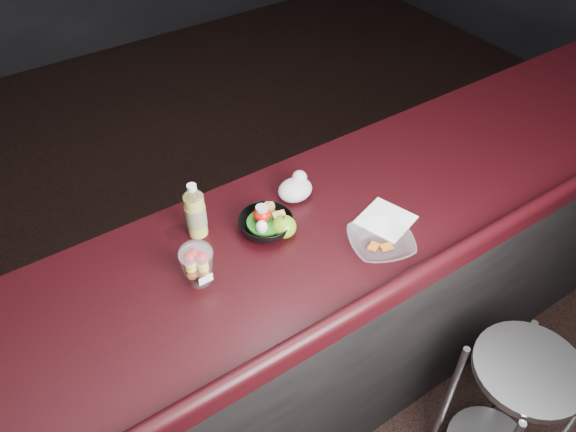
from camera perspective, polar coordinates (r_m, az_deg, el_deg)
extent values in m
cube|color=black|center=(2.20, -0.78, -12.41)|extent=(4.00, 0.65, 0.98)
cube|color=black|center=(1.81, -0.93, -3.20)|extent=(4.06, 0.71, 0.04)
cylinder|color=#A2A2A7|center=(2.02, 23.32, -14.12)|extent=(0.43, 0.43, 0.03)
cylinder|color=#A2A2A7|center=(2.29, 15.76, -17.86)|extent=(0.02, 0.02, 0.72)
cylinder|color=#A2A2A7|center=(2.42, 21.37, -15.11)|extent=(0.02, 0.02, 0.72)
cylinder|color=gold|center=(1.80, -9.34, 0.09)|extent=(0.06, 0.06, 0.16)
cylinder|color=white|center=(1.80, -9.34, 0.09)|extent=(0.07, 0.07, 0.16)
cone|color=white|center=(1.74, -9.68, 2.30)|extent=(0.06, 0.06, 0.03)
cylinder|color=white|center=(1.72, -9.76, 2.88)|extent=(0.03, 0.03, 0.02)
cylinder|color=#072D99|center=(1.80, -9.34, 0.09)|extent=(0.07, 0.07, 0.07)
ellipsoid|color=white|center=(1.63, -9.38, -3.76)|extent=(0.10, 0.10, 0.06)
ellipsoid|color=#46820F|center=(1.80, -0.41, -1.10)|extent=(0.08, 0.08, 0.07)
cylinder|color=black|center=(1.77, -0.42, -0.16)|extent=(0.01, 0.01, 0.01)
ellipsoid|color=silver|center=(1.93, 0.73, 2.68)|extent=(0.12, 0.10, 0.07)
sphere|color=silver|center=(1.94, 1.19, 3.92)|extent=(0.05, 0.05, 0.05)
imported|color=black|center=(1.82, -2.27, -0.90)|extent=(0.18, 0.18, 0.06)
cylinder|color=#0F470C|center=(1.81, -2.28, -0.64)|extent=(0.12, 0.12, 0.01)
ellipsoid|color=#AB1007|center=(1.80, -2.65, 0.18)|extent=(0.06, 0.06, 0.05)
cylinder|color=beige|center=(1.78, -2.68, 0.77)|extent=(0.04, 0.04, 0.01)
ellipsoid|color=white|center=(1.77, -2.69, -1.12)|extent=(0.04, 0.04, 0.05)
imported|color=silver|center=(1.79, 9.37, -2.72)|extent=(0.26, 0.26, 0.05)
cube|color=#990F0C|center=(1.79, 8.68, -3.09)|extent=(0.05, 0.04, 0.01)
cube|color=#990F0C|center=(1.80, 9.96, -3.11)|extent=(0.04, 0.04, 0.01)
cube|color=white|center=(1.90, 9.90, -0.36)|extent=(0.20, 0.20, 0.00)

